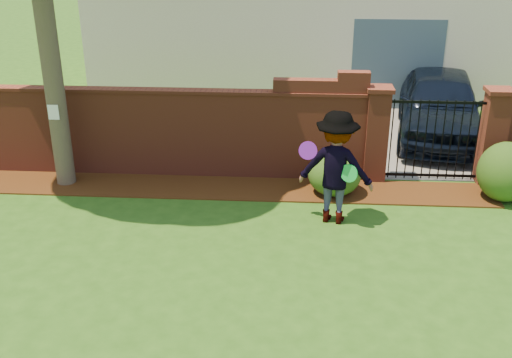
# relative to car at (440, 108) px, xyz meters

# --- Properties ---
(ground) EXTENTS (80.00, 80.00, 0.01)m
(ground) POSITION_rel_car_xyz_m (-4.15, -6.44, -0.79)
(ground) COLOR #295515
(ground) RESTS_ON ground
(mulch_bed) EXTENTS (11.10, 1.08, 0.03)m
(mulch_bed) POSITION_rel_car_xyz_m (-5.10, -3.10, -0.77)
(mulch_bed) COLOR #3A1D0A
(mulch_bed) RESTS_ON ground
(brick_wall) EXTENTS (8.70, 0.31, 2.16)m
(brick_wall) POSITION_rel_car_xyz_m (-6.16, -2.44, 0.14)
(brick_wall) COLOR maroon
(brick_wall) RESTS_ON ground
(pillar_left) EXTENTS (0.50, 0.50, 1.88)m
(pillar_left) POSITION_rel_car_xyz_m (-1.75, -2.44, 0.17)
(pillar_left) COLOR maroon
(pillar_left) RESTS_ON ground
(pillar_right) EXTENTS (0.50, 0.50, 1.88)m
(pillar_right) POSITION_rel_car_xyz_m (0.45, -2.44, 0.17)
(pillar_right) COLOR maroon
(pillar_right) RESTS_ON ground
(iron_gate) EXTENTS (1.78, 0.03, 1.60)m
(iron_gate) POSITION_rel_car_xyz_m (-0.65, -2.44, 0.06)
(iron_gate) COLOR black
(iron_gate) RESTS_ON ground
(driveway) EXTENTS (3.20, 8.00, 0.01)m
(driveway) POSITION_rel_car_xyz_m (-0.65, 1.56, -0.78)
(driveway) COLOR slate
(driveway) RESTS_ON ground
(car) EXTENTS (2.58, 4.87, 1.58)m
(car) POSITION_rel_car_xyz_m (0.00, 0.00, 0.00)
(car) COLOR black
(car) RESTS_ON ground
(paper_notice) EXTENTS (0.20, 0.01, 0.28)m
(paper_notice) POSITION_rel_car_xyz_m (-7.75, -3.23, 0.71)
(paper_notice) COLOR white
(paper_notice) RESTS_ON tree
(shrub_left) EXTENTS (0.99, 0.99, 0.81)m
(shrub_left) POSITION_rel_car_xyz_m (-2.56, -3.21, -0.39)
(shrub_left) COLOR #1D4715
(shrub_left) RESTS_ON ground
(shrub_middle) EXTENTS (1.01, 1.01, 1.11)m
(shrub_middle) POSITION_rel_car_xyz_m (0.51, -3.25, -0.23)
(shrub_middle) COLOR #1D4715
(shrub_middle) RESTS_ON ground
(man) EXTENTS (1.39, 1.00, 1.94)m
(man) POSITION_rel_car_xyz_m (-2.64, -4.32, 0.18)
(man) COLOR gray
(man) RESTS_ON ground
(frisbee_purple) EXTENTS (0.31, 0.11, 0.30)m
(frisbee_purple) POSITION_rel_car_xyz_m (-3.10, -4.45, 0.53)
(frisbee_purple) COLOR purple
(frisbee_purple) RESTS_ON man
(frisbee_green) EXTENTS (0.29, 0.21, 0.30)m
(frisbee_green) POSITION_rel_car_xyz_m (-2.43, -4.54, 0.19)
(frisbee_green) COLOR green
(frisbee_green) RESTS_ON man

